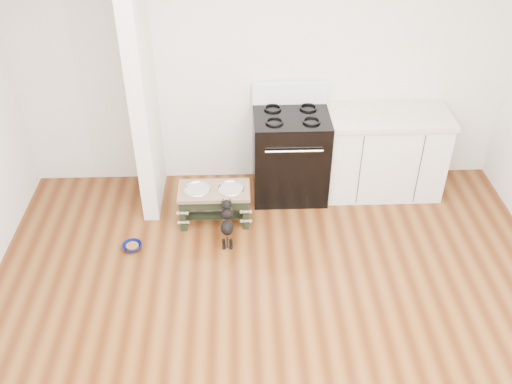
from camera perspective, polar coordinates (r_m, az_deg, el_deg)
name	(u,v)px	position (r m, az deg, el deg)	size (l,w,h in m)	color
ground	(279,353)	(4.59, 2.36, -15.83)	(5.00, 5.00, 0.00)	#47210C
room_shell	(286,182)	(3.47, 3.00, 1.04)	(5.00, 5.00, 5.00)	silver
partition_wall	(141,80)	(5.50, -11.41, 10.94)	(0.15, 0.80, 2.70)	silver
oven_range	(290,153)	(5.92, 3.43, 3.88)	(0.76, 0.69, 1.14)	black
cabinet_run	(383,153)	(6.11, 12.62, 3.86)	(1.24, 0.64, 0.91)	silver
dog_feeder	(214,199)	(5.61, -4.19, -0.67)	(0.70, 0.37, 0.40)	black
puppy	(227,222)	(5.38, -2.92, -3.01)	(0.12, 0.36, 0.43)	black
floor_bowl	(132,247)	(5.53, -12.26, -5.36)	(0.20, 0.20, 0.06)	#0B1150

